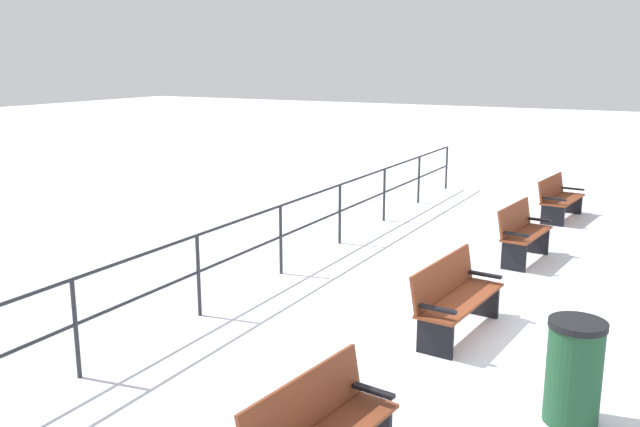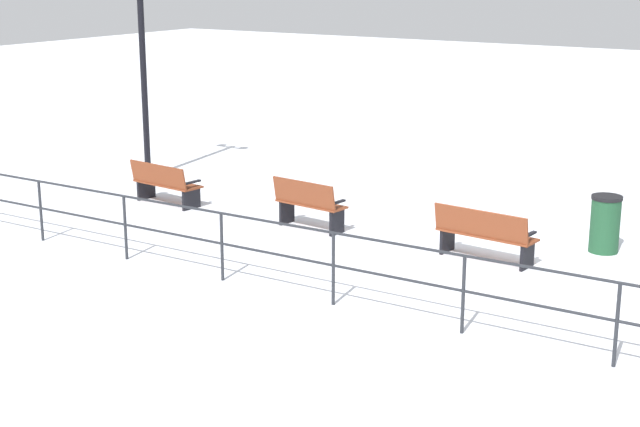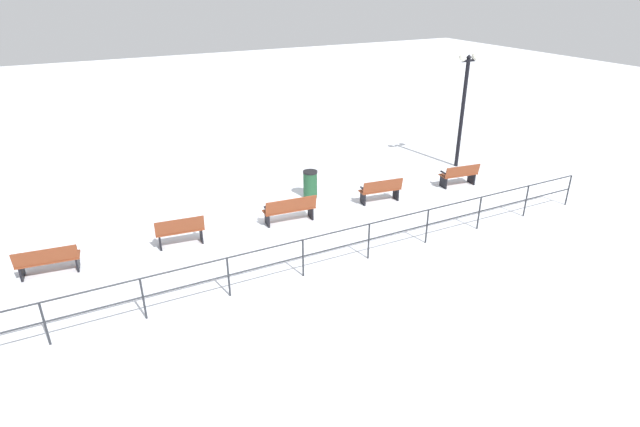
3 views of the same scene
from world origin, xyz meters
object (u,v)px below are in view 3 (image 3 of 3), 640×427
at_px(bench_fourth, 180,231).
at_px(bench_nearest, 459,175).
at_px(bench_third, 290,209).
at_px(bench_second, 381,190).
at_px(lamppost_near, 464,94).
at_px(trash_bin, 310,184).
at_px(bench_fifth, 48,260).

bearing_deg(bench_fourth, bench_nearest, -84.36).
bearing_deg(bench_third, bench_nearest, -85.14).
height_order(bench_second, bench_third, bench_third).
bearing_deg(lamppost_near, bench_nearest, 141.15).
bearing_deg(bench_nearest, trash_bin, 80.65).
xyz_separation_m(bench_second, lamppost_near, (1.74, -4.95, 2.52)).
relative_size(bench_fourth, trash_bin, 1.46).
distance_m(bench_nearest, bench_fifth, 13.99).
relative_size(bench_nearest, trash_bin, 1.52).
height_order(bench_fourth, trash_bin, trash_bin).
distance_m(bench_nearest, lamppost_near, 3.44).
relative_size(bench_nearest, bench_second, 0.98).
height_order(bench_third, lamppost_near, lamppost_near).
relative_size(bench_second, bench_fifth, 0.96).
xyz_separation_m(lamppost_near, trash_bin, (-0.17, 6.93, -2.50)).
xyz_separation_m(bench_nearest, trash_bin, (1.64, 5.47, 0.04)).
bearing_deg(bench_fifth, bench_nearest, -84.08).
bearing_deg(bench_fourth, lamppost_near, -75.72).
height_order(bench_second, trash_bin, trash_bin).
height_order(bench_second, lamppost_near, lamppost_near).
bearing_deg(lamppost_near, bench_fourth, 98.20).
relative_size(bench_fourth, lamppost_near, 0.32).
bearing_deg(bench_fourth, bench_fifth, 96.18).
xyz_separation_m(bench_nearest, bench_fourth, (0.08, 10.49, 0.04)).
relative_size(bench_fourth, bench_fifth, 0.90).
bearing_deg(bench_nearest, bench_fourth, 96.84).
bearing_deg(bench_fifth, bench_second, -83.87).
distance_m(bench_third, bench_fifth, 7.00).
relative_size(bench_nearest, bench_third, 0.87).
bearing_deg(bench_third, bench_second, -84.48).
bearing_deg(trash_bin, lamppost_near, -88.62).
height_order(bench_fourth, lamppost_near, lamppost_near).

